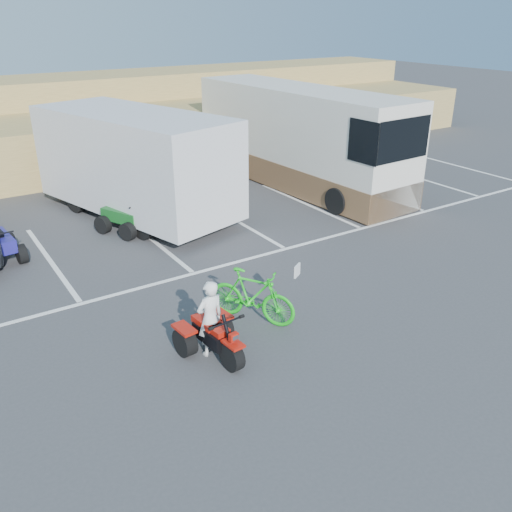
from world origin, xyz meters
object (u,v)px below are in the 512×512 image
rider (210,318)px  cargo_trailer (135,161)px  rv_motorhome (298,144)px  quad_atv_green (127,232)px  green_dirt_bike (252,296)px  red_trike_atv (216,356)px  quad_atv_blue (0,261)px

rider → cargo_trailer: bearing=-108.0°
rv_motorhome → quad_atv_green: 7.18m
green_dirt_bike → rv_motorhome: bearing=16.0°
cargo_trailer → quad_atv_green: bearing=-142.4°
red_trike_atv → cargo_trailer: (1.70, 7.86, 1.68)m
red_trike_atv → cargo_trailer: 8.22m
red_trike_atv → quad_atv_blue: bearing=105.7°
quad_atv_green → rv_motorhome: bearing=-14.7°
rider → green_dirt_bike: 1.39m
rider → rv_motorhome: size_ratio=0.16×
quad_atv_blue → cargo_trailer: bearing=11.6°
quad_atv_green → green_dirt_bike: bearing=-110.8°
red_trike_atv → rider: 0.75m
green_dirt_bike → quad_atv_green: 6.04m
green_dirt_bike → quad_atv_green: size_ratio=1.28×
red_trike_atv → rv_motorhome: 11.20m
rv_motorhome → rider: bearing=-138.0°
red_trike_atv → quad_atv_blue: 7.04m
green_dirt_bike → cargo_trailer: cargo_trailer is taller
red_trike_atv → rv_motorhome: size_ratio=0.15×
cargo_trailer → rv_motorhome: (6.08, 0.06, -0.23)m
rider → quad_atv_green: size_ratio=1.02×
red_trike_atv → green_dirt_bike: bearing=24.8°
quad_atv_blue → rv_motorhome: bearing=2.0°
cargo_trailer → rv_motorhome: size_ratio=0.76×
cargo_trailer → quad_atv_green: size_ratio=4.95×
cargo_trailer → quad_atv_blue: (-4.24, -1.30, -1.68)m
green_dirt_bike → quad_atv_blue: bearing=91.2°
cargo_trailer → red_trike_atv: bearing=-117.9°
rider → quad_atv_green: 6.67m
cargo_trailer → quad_atv_blue: bearing=-178.6°
green_dirt_bike → quad_atv_green: green_dirt_bike is taller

